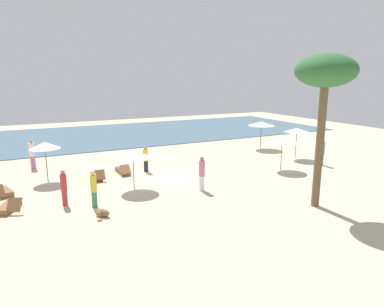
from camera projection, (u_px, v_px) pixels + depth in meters
name	position (u px, v px, depth m)	size (l,w,h in m)	color
ground_plane	(176.00, 175.00, 21.03)	(60.00, 60.00, 0.00)	beige
ocean_water	(111.00, 135.00, 35.85)	(48.00, 16.00, 0.06)	#476B7F
umbrella_0	(282.00, 140.00, 21.75)	(1.84, 1.84, 2.16)	olive
umbrella_1	(45.00, 145.00, 19.25)	(1.72, 1.72, 2.33)	olive
umbrella_2	(261.00, 124.00, 28.42)	(2.19, 2.19, 2.31)	brown
umbrella_3	(133.00, 155.00, 17.87)	(1.93, 1.93, 2.07)	brown
umbrella_4	(297.00, 130.00, 24.87)	(1.80, 1.80, 2.31)	brown
lounger_0	(97.00, 176.00, 20.14)	(0.77, 1.75, 0.68)	brown
lounger_1	(123.00, 171.00, 21.36)	(0.64, 1.72, 0.67)	olive
lounger_2	(9.00, 207.00, 15.34)	(1.21, 1.76, 0.71)	brown
lounger_3	(3.00, 192.00, 17.38)	(1.04, 1.77, 0.71)	brown
person_0	(64.00, 187.00, 15.82)	(0.38, 0.38, 1.72)	#BF3338
person_1	(146.00, 159.00, 21.61)	(0.39, 0.39, 1.66)	#26262D
person_2	(202.00, 173.00, 17.93)	(0.45, 0.45, 1.86)	white
person_3	(32.00, 154.00, 22.35)	(0.52, 0.52, 1.96)	#D17299
person_4	(94.00, 189.00, 15.60)	(0.41, 0.41, 1.76)	#338C59
person_5	(322.00, 152.00, 23.24)	(0.45, 0.45, 1.81)	#338C59
palm_1	(325.00, 76.00, 14.68)	(2.64, 2.64, 6.92)	brown
dog	(102.00, 213.00, 14.63)	(0.71, 0.75, 0.37)	olive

